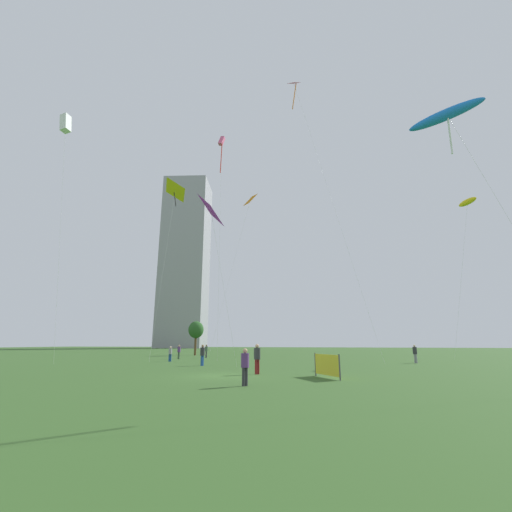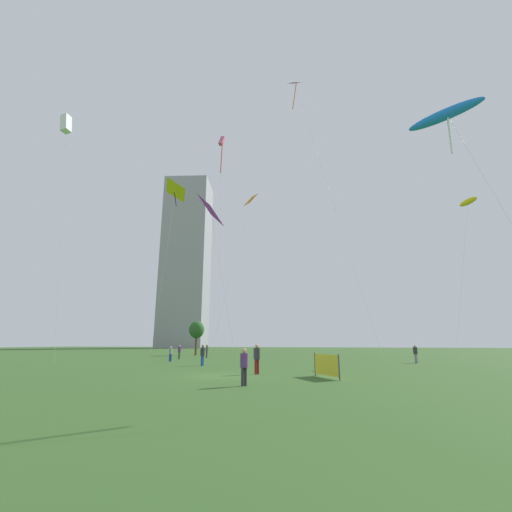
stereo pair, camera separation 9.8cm
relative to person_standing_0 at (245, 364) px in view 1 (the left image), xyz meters
name	(u,v)px [view 1 (the left image)]	position (x,y,z in m)	size (l,w,h in m)	color
ground	(222,376)	(-2.84, 4.48, -0.97)	(280.00, 280.00, 0.00)	#335623
person_standing_0	(245,364)	(0.00, 0.00, 0.00)	(0.37, 0.37, 1.68)	#2D2D33
person_standing_1	(202,354)	(-7.94, 12.97, 0.06)	(0.39, 0.39, 1.77)	#1E478C
person_standing_2	(179,351)	(-16.00, 23.99, 0.00)	(0.37, 0.37, 1.67)	#3F593F
person_standing_3	(257,357)	(-1.09, 6.11, 0.11)	(0.41, 0.41, 1.86)	maroon
person_standing_4	(170,353)	(-14.12, 18.46, -0.06)	(0.35, 0.35, 1.57)	#1E478C
person_standing_5	(206,350)	(-14.28, 28.43, 0.01)	(0.37, 0.37, 1.69)	#2D2D33
person_standing_6	(415,352)	(10.65, 22.35, 0.05)	(0.39, 0.39, 1.76)	gray
kite_flying_0	(447,115)	(11.36, 4.84, 14.56)	(6.33, 2.50, 16.67)	silver
kite_flying_1	(295,86)	(-0.10, 19.83, 31.38)	(8.54, 2.00, 33.59)	silver
kite_flying_2	(176,191)	(-16.66, 21.96, 20.53)	(2.23, 5.88, 22.28)	silver
kite_flying_3	(66,124)	(-21.34, 7.93, 22.12)	(1.31, 3.74, 24.12)	silver
kite_flying_4	(211,210)	(-5.68, 8.63, 11.55)	(2.20, 4.76, 13.59)	silver
kite_flying_5	(222,145)	(-9.03, 18.82, 24.26)	(1.13, 2.67, 26.36)	silver
kite_flying_6	(250,200)	(-8.79, 30.09, 21.61)	(6.51, 2.46, 23.53)	silver
kite_flying_7	(467,202)	(19.12, 28.16, 17.39)	(3.49, 6.10, 18.87)	silver
park_tree_0	(196,330)	(-19.61, 36.31, 2.96)	(2.43, 2.43, 5.34)	brown
distant_highrise_0	(185,262)	(-59.53, 108.69, 33.06)	(17.29, 16.70, 68.05)	#939399
event_banner	(327,365)	(3.38, 4.79, -0.26)	(1.60, 2.36, 1.34)	#4C4C4C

